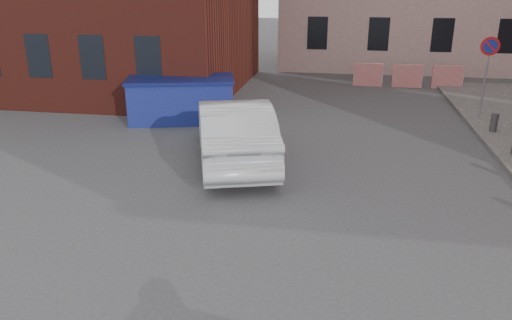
# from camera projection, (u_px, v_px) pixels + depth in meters

# --- Properties ---
(ground) EXTENTS (120.00, 120.00, 0.00)m
(ground) POSITION_uv_depth(u_px,v_px,m) (253.00, 241.00, 8.97)
(ground) COLOR #38383A
(ground) RESTS_ON ground
(no_parking_sign) EXTENTS (0.60, 0.09, 2.65)m
(no_parking_sign) POSITION_uv_depth(u_px,v_px,m) (488.00, 61.00, 16.11)
(no_parking_sign) COLOR gray
(no_parking_sign) RESTS_ON sidewalk
(barriers) EXTENTS (4.70, 0.18, 1.00)m
(barriers) POSITION_uv_depth(u_px,v_px,m) (407.00, 76.00, 22.03)
(barriers) COLOR red
(barriers) RESTS_ON ground
(dumpster) EXTENTS (3.81, 2.63, 1.45)m
(dumpster) POSITION_uv_depth(u_px,v_px,m) (181.00, 99.00, 16.58)
(dumpster) COLOR navy
(dumpster) RESTS_ON ground
(silver_car) EXTENTS (3.16, 5.29, 1.65)m
(silver_car) POSITION_uv_depth(u_px,v_px,m) (234.00, 131.00, 12.70)
(silver_car) COLOR #B6B8BF
(silver_car) RESTS_ON ground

